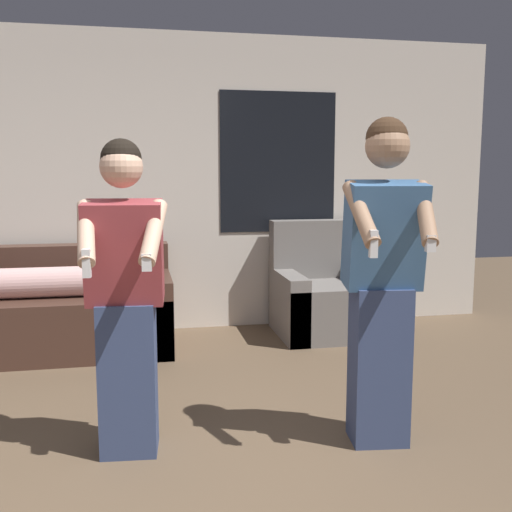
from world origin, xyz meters
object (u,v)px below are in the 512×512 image
armchair (322,298)px  person_right (383,280)px  person_left (125,297)px  couch (63,312)px

armchair → person_right: person_right is taller
person_left → armchair: bearing=50.4°
person_left → person_right: 1.34m
person_right → couch: bearing=131.4°
couch → person_left: (0.55, -1.98, 0.51)m
couch → armchair: 2.25m
armchair → person_left: bearing=-129.6°
couch → armchair: bearing=1.7°
couch → person_right: bearing=-48.6°
couch → armchair: armchair is taller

